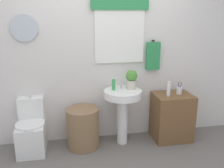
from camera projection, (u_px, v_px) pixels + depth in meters
back_wall at (102, 52)px, 3.51m from camera, size 4.40×0.18×2.60m
toilet at (32, 131)px, 3.35m from camera, size 0.38×0.51×0.74m
laundry_hamper at (83, 128)px, 3.45m from camera, size 0.45×0.45×0.57m
pedestal_sink at (123, 104)px, 3.46m from camera, size 0.53×0.53×0.80m
faucet at (121, 85)px, 3.50m from camera, size 0.03×0.03×0.10m
wooden_cabinet at (172, 117)px, 3.66m from camera, size 0.55×0.44×0.70m
soap_bottle at (114, 85)px, 3.41m from camera, size 0.05×0.05×0.15m
potted_plant at (132, 79)px, 3.44m from camera, size 0.16×0.16×0.27m
lotion_bottle at (169, 89)px, 3.48m from camera, size 0.05×0.05×0.21m
toothbrush_cup at (179, 90)px, 3.59m from camera, size 0.08×0.08×0.19m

